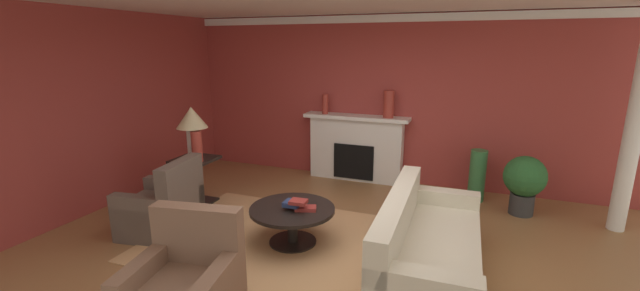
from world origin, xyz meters
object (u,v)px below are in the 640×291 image
object	(u,v)px
armchair_facing_fireplace	(185,291)
vase_on_side_table	(197,146)
coffee_table	(292,217)
vase_tall_corner	(477,176)
fireplace	(356,149)
side_table	(196,178)
vase_mantel_right	(389,104)
potted_plant	(524,180)
table_lamp	(192,123)
armchair_near_window	(163,209)
sofa	(426,251)
vase_mantel_left	(325,104)

from	to	relation	value
armchair_facing_fireplace	vase_on_side_table	size ratio (longest dim) A/B	2.19
coffee_table	vase_tall_corner	distance (m)	3.01
vase_on_side_table	fireplace	bearing A→B (deg)	50.13
vase_tall_corner	vase_on_side_table	bearing A→B (deg)	-154.64
armchair_facing_fireplace	side_table	distance (m)	2.77
side_table	vase_tall_corner	bearing A→B (deg)	22.99
vase_mantel_right	vase_tall_corner	bearing A→B (deg)	-9.89
vase_mantel_right	potted_plant	xyz separation A→B (m)	(2.03, -0.56, -0.87)
potted_plant	coffee_table	bearing A→B (deg)	-143.39
table_lamp	vase_mantel_right	xyz separation A→B (m)	(2.41, 1.88, 0.14)
armchair_near_window	vase_mantel_right	world-z (taller)	vase_mantel_right
coffee_table	armchair_facing_fireplace	bearing A→B (deg)	-97.70
coffee_table	table_lamp	xyz separation A→B (m)	(-1.84, 0.62, 0.89)
armchair_near_window	armchair_facing_fireplace	bearing A→B (deg)	-42.85
sofa	potted_plant	bearing A→B (deg)	63.76
coffee_table	potted_plant	xyz separation A→B (m)	(2.60, 1.94, 0.16)
armchair_facing_fireplace	side_table	xyz separation A→B (m)	(-1.62, 2.24, 0.09)
armchair_facing_fireplace	coffee_table	size ratio (longest dim) A/B	0.95
fireplace	coffee_table	xyz separation A→B (m)	(-0.02, -2.55, -0.21)
vase_on_side_table	vase_mantel_left	bearing A→B (deg)	59.84
armchair_facing_fireplace	vase_tall_corner	bearing A→B (deg)	60.13
vase_on_side_table	armchair_facing_fireplace	bearing A→B (deg)	-55.20
fireplace	sofa	xyz separation A→B (m)	(1.54, -2.73, -0.24)
fireplace	vase_tall_corner	xyz separation A→B (m)	(1.98, -0.30, -0.15)
armchair_facing_fireplace	potted_plant	distance (m)	4.55
vase_tall_corner	armchair_facing_fireplace	bearing A→B (deg)	-119.87
fireplace	armchair_near_window	distance (m)	3.31
fireplace	armchair_facing_fireplace	xyz separation A→B (m)	(-0.24, -4.17, -0.23)
vase_mantel_left	potted_plant	xyz separation A→B (m)	(3.13, -0.56, -0.82)
fireplace	vase_mantel_left	bearing A→B (deg)	-174.88
sofa	vase_tall_corner	xyz separation A→B (m)	(0.44, 2.43, 0.10)
side_table	potted_plant	distance (m)	4.64
table_lamp	armchair_facing_fireplace	bearing A→B (deg)	-54.07
vase_mantel_left	potted_plant	bearing A→B (deg)	-10.17
side_table	vase_tall_corner	xyz separation A→B (m)	(3.85, 1.63, -0.01)
vase_mantel_left	table_lamp	bearing A→B (deg)	-124.91
vase_mantel_right	potted_plant	world-z (taller)	vase_mantel_right
side_table	armchair_facing_fireplace	bearing A→B (deg)	-54.07
fireplace	table_lamp	distance (m)	2.77
vase_on_side_table	potted_plant	distance (m)	4.55
coffee_table	vase_tall_corner	bearing A→B (deg)	48.27
vase_tall_corner	potted_plant	world-z (taller)	potted_plant
fireplace	vase_on_side_table	distance (m)	2.70
vase_on_side_table	vase_tall_corner	bearing A→B (deg)	25.36
side_table	vase_mantel_left	xyz separation A→B (m)	(1.31, 1.88, 0.91)
coffee_table	vase_mantel_left	distance (m)	2.73
armchair_near_window	vase_tall_corner	size ratio (longest dim) A/B	1.21
side_table	vase_mantel_right	distance (m)	3.21
vase_mantel_right	side_table	bearing A→B (deg)	-142.05
armchair_near_window	vase_tall_corner	xyz separation A→B (m)	(3.63, 2.57, 0.09)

